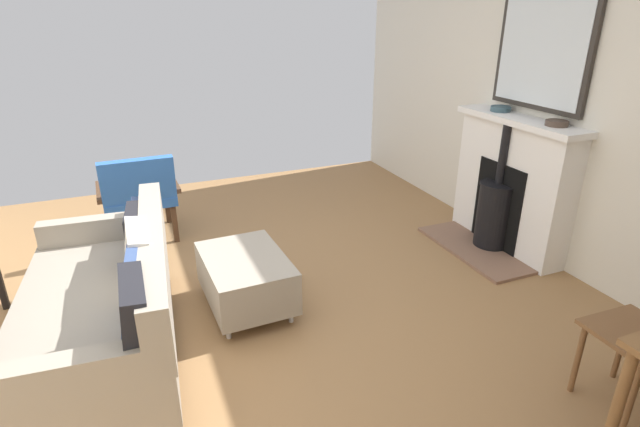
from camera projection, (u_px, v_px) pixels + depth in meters
name	position (u px, v px, depth m)	size (l,w,h in m)	color
ground_plane	(227.00, 326.00, 3.29)	(5.48, 6.05, 0.01)	olive
wall_left	(574.00, 82.00, 3.69)	(0.12, 6.05, 2.89)	beige
fireplace	(508.00, 191.00, 4.20)	(0.66, 1.23, 1.15)	brown
mirror_over_mantel	(543.00, 49.00, 3.80)	(0.04, 0.93, 0.93)	#2D2823
mantel_bowl_near	(501.00, 108.00, 4.19)	(0.17, 0.17, 0.04)	#334C56
mantel_bowl_far	(557.00, 123.00, 3.67)	(0.16, 0.16, 0.04)	#47382D
sofa	(109.00, 302.00, 2.91)	(0.99, 1.78, 0.81)	#B2B2B7
ottoman	(246.00, 277.00, 3.41)	(0.56, 0.78, 0.39)	#B2B2B7
armchair_accent	(139.00, 192.00, 4.31)	(0.69, 0.60, 0.82)	#4C3321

